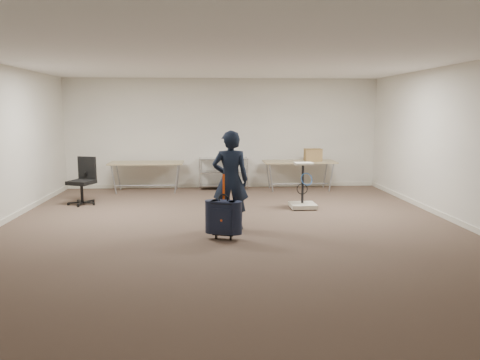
{
  "coord_description": "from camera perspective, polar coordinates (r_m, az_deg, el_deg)",
  "views": [
    {
      "loc": [
        -0.36,
        -7.59,
        2.0
      ],
      "look_at": [
        0.16,
        0.3,
        0.81
      ],
      "focal_mm": 35.0,
      "sensor_mm": 36.0,
      "label": 1
    }
  ],
  "objects": [
    {
      "name": "ground",
      "position": [
        7.86,
        -1.06,
        -6.2
      ],
      "size": [
        9.0,
        9.0,
        0.0
      ],
      "primitive_type": "plane",
      "color": "#4C3A2E",
      "rests_on": "ground"
    },
    {
      "name": "room_shell",
      "position": [
        9.19,
        -1.47,
        -3.71
      ],
      "size": [
        8.0,
        9.0,
        9.0
      ],
      "color": "white",
      "rests_on": "ground"
    },
    {
      "name": "folding_table_left",
      "position": [
        11.72,
        -11.34,
        1.89
      ],
      "size": [
        1.8,
        0.75,
        0.73
      ],
      "color": "#907C58",
      "rests_on": "ground"
    },
    {
      "name": "folding_table_right",
      "position": [
        11.83,
        7.24,
        2.05
      ],
      "size": [
        1.8,
        0.75,
        0.73
      ],
      "color": "#907C58",
      "rests_on": "ground"
    },
    {
      "name": "wire_shelf",
      "position": [
        11.9,
        -2.04,
        1.0
      ],
      "size": [
        1.22,
        0.47,
        0.8
      ],
      "color": "silver",
      "rests_on": "ground"
    },
    {
      "name": "person",
      "position": [
        7.84,
        -1.17,
        -0.01
      ],
      "size": [
        0.62,
        0.42,
        1.67
      ],
      "primitive_type": "imported",
      "rotation": [
        0.0,
        0.0,
        3.11
      ],
      "color": "black",
      "rests_on": "ground"
    },
    {
      "name": "suitcase",
      "position": [
        7.27,
        -2.03,
        -4.59
      ],
      "size": [
        0.42,
        0.32,
        1.02
      ],
      "color": "#161A31",
      "rests_on": "ground"
    },
    {
      "name": "office_chair",
      "position": [
        10.54,
        -18.59,
        -1.16
      ],
      "size": [
        0.61,
        0.62,
        1.01
      ],
      "color": "black",
      "rests_on": "ground"
    },
    {
      "name": "equipment_cart",
      "position": [
        9.65,
        7.69,
        -1.99
      ],
      "size": [
        0.52,
        0.52,
        0.95
      ],
      "color": "#EFE5CD",
      "rests_on": "ground"
    },
    {
      "name": "cardboard_box",
      "position": [
        11.86,
        8.89,
        3.04
      ],
      "size": [
        0.42,
        0.31,
        0.31
      ],
      "primitive_type": "cube",
      "rotation": [
        0.0,
        0.0,
        -0.01
      ],
      "color": "#9D8049",
      "rests_on": "folding_table_right"
    }
  ]
}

